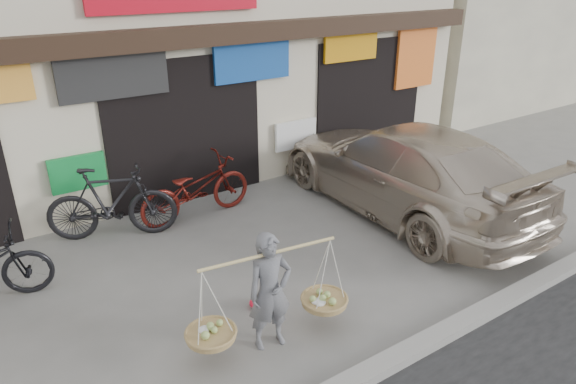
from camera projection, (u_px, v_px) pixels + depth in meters
ground at (292, 283)px, 7.35m from camera, size 70.00×70.00×0.00m
kerb at (391, 361)px, 5.80m from camera, size 70.00×0.25×0.12m
shophouse_block at (123, 2)px, 10.84m from camera, size 14.00×6.32×7.00m
street_vendor at (270, 296)px, 5.91m from camera, size 2.00×0.75×1.47m
bike_1 at (111, 203)px, 8.35m from camera, size 2.14×1.35×1.25m
bike_2 at (196, 189)px, 9.05m from camera, size 2.16×0.90×1.11m
suv at (403, 168)px, 9.31m from camera, size 2.38×5.57×1.60m
red_bag at (260, 302)px, 6.81m from camera, size 0.31×0.25×0.14m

